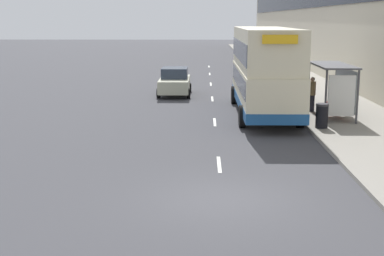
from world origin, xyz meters
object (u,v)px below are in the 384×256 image
(car_0, at_px, (175,82))
(litter_bin, at_px, (322,116))
(double_decker_bus_near, at_px, (264,69))
(pedestrian_at_shelter, at_px, (339,91))
(pedestrian_1, at_px, (312,94))
(bus_shelter, at_px, (337,81))

(car_0, height_order, litter_bin, car_0)
(double_decker_bus_near, relative_size, litter_bin, 9.96)
(pedestrian_at_shelter, relative_size, pedestrian_1, 0.95)
(double_decker_bus_near, distance_m, pedestrian_1, 2.78)
(bus_shelter, distance_m, car_0, 11.65)
(car_0, bearing_deg, pedestrian_1, 137.30)
(double_decker_bus_near, distance_m, pedestrian_at_shelter, 4.77)
(litter_bin, bearing_deg, pedestrian_1, 84.67)
(double_decker_bus_near, relative_size, pedestrian_1, 6.00)
(pedestrian_1, distance_m, litter_bin, 4.21)
(bus_shelter, bearing_deg, pedestrian_at_shelter, 74.28)
(bus_shelter, height_order, litter_bin, bus_shelter)
(bus_shelter, relative_size, double_decker_bus_near, 0.40)
(car_0, distance_m, litter_bin, 12.91)
(bus_shelter, relative_size, car_0, 0.93)
(bus_shelter, xyz_separation_m, litter_bin, (-1.22, -2.62, -1.21))
(double_decker_bus_near, xyz_separation_m, litter_bin, (2.08, -3.91, -1.61))
(pedestrian_1, height_order, litter_bin, pedestrian_1)
(double_decker_bus_near, xyz_separation_m, pedestrian_1, (2.47, 0.27, -1.25))
(car_0, xyz_separation_m, litter_bin, (6.90, -10.91, -0.18))
(pedestrian_1, bearing_deg, double_decker_bus_near, -173.81)
(car_0, relative_size, pedestrian_1, 2.58)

